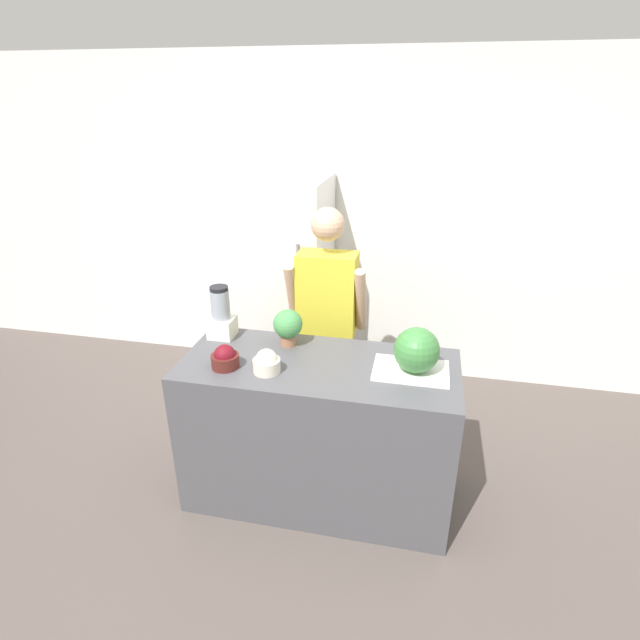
% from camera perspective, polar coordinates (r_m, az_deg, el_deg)
% --- Properties ---
extents(ground_plane, '(14.00, 14.00, 0.00)m').
position_cam_1_polar(ground_plane, '(3.09, -1.56, -23.11)').
color(ground_plane, '#564C47').
extents(wall_back, '(8.00, 0.06, 2.60)m').
position_cam_1_polar(wall_back, '(4.18, 4.77, 10.80)').
color(wall_back, white).
rests_on(wall_back, ground_plane).
extents(counter_island, '(1.54, 0.68, 0.92)m').
position_cam_1_polar(counter_island, '(3.03, -0.14, -12.58)').
color(counter_island, '#4C4C51').
rests_on(counter_island, ground_plane).
extents(refrigerator, '(0.67, 0.73, 1.72)m').
position_cam_1_polar(refrigerator, '(4.03, -3.97, 3.78)').
color(refrigerator, white).
rests_on(refrigerator, ground_plane).
extents(person, '(0.53, 0.26, 1.64)m').
position_cam_1_polar(person, '(3.40, 0.80, -0.50)').
color(person, gray).
rests_on(person, ground_plane).
extents(cutting_board, '(0.40, 0.28, 0.01)m').
position_cam_1_polar(cutting_board, '(2.74, 10.34, -5.70)').
color(cutting_board, white).
rests_on(cutting_board, counter_island).
extents(watermelon, '(0.24, 0.24, 0.24)m').
position_cam_1_polar(watermelon, '(2.67, 10.98, -3.40)').
color(watermelon, '#3D7F3D').
rests_on(watermelon, cutting_board).
extents(bowl_cherries, '(0.15, 0.15, 0.13)m').
position_cam_1_polar(bowl_cherries, '(2.76, -10.80, -4.29)').
color(bowl_cherries, '#511E19').
rests_on(bowl_cherries, counter_island).
extents(bowl_cream, '(0.15, 0.15, 0.13)m').
position_cam_1_polar(bowl_cream, '(2.69, -6.13, -4.86)').
color(bowl_cream, beige).
rests_on(bowl_cream, counter_island).
extents(blender, '(0.15, 0.15, 0.33)m').
position_cam_1_polar(blender, '(3.07, -11.23, 0.52)').
color(blender, silver).
rests_on(blender, counter_island).
extents(potted_plant, '(0.17, 0.17, 0.22)m').
position_cam_1_polar(potted_plant, '(2.92, -3.69, -0.63)').
color(potted_plant, '#996647').
rests_on(potted_plant, counter_island).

